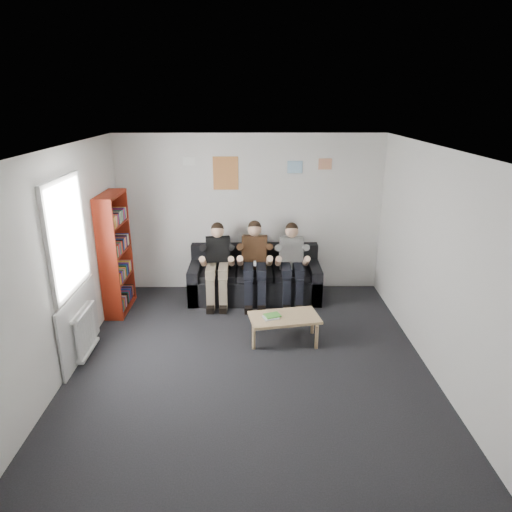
{
  "coord_description": "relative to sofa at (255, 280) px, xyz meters",
  "views": [
    {
      "loc": [
        0.02,
        -5.12,
        3.23
      ],
      "look_at": [
        0.09,
        1.3,
        1.0
      ],
      "focal_mm": 32.0,
      "sensor_mm": 36.0,
      "label": 1
    }
  ],
  "objects": [
    {
      "name": "sofa",
      "position": [
        0.0,
        0.0,
        0.0
      ],
      "size": [
        2.19,
        0.89,
        0.84
      ],
      "color": "black",
      "rests_on": "ground"
    },
    {
      "name": "window",
      "position": [
        -2.3,
        -1.89,
        0.72
      ],
      "size": [
        0.05,
        1.3,
        2.36
      ],
      "color": "white",
      "rests_on": "room_shell"
    },
    {
      "name": "person_left",
      "position": [
        -0.61,
        -0.2,
        0.35
      ],
      "size": [
        0.4,
        0.86,
        1.32
      ],
      "rotation": [
        0.0,
        0.0,
        0.11
      ],
      "color": "black",
      "rests_on": "sofa"
    },
    {
      "name": "person_middle",
      "position": [
        -0.0,
        -0.2,
        0.36
      ],
      "size": [
        0.41,
        0.89,
        1.35
      ],
      "rotation": [
        0.0,
        0.0,
        -0.07
      ],
      "color": "#4C2F19",
      "rests_on": "sofa"
    },
    {
      "name": "person_right",
      "position": [
        0.61,
        -0.2,
        0.35
      ],
      "size": [
        0.4,
        0.85,
        1.31
      ],
      "rotation": [
        0.0,
        0.0,
        -0.02
      ],
      "color": "silver",
      "rests_on": "sofa"
    },
    {
      "name": "poster_large",
      "position": [
        -0.48,
        0.4,
        1.75
      ],
      "size": [
        0.42,
        0.01,
        0.55
      ],
      "primitive_type": "cube",
      "color": "gold",
      "rests_on": "room_shell"
    },
    {
      "name": "poster_blue",
      "position": [
        0.67,
        0.4,
        1.85
      ],
      "size": [
        0.25,
        0.01,
        0.2
      ],
      "primitive_type": "cube",
      "color": "#419CDF",
      "rests_on": "room_shell"
    },
    {
      "name": "poster_sign",
      "position": [
        -1.08,
        0.4,
        1.95
      ],
      "size": [
        0.2,
        0.01,
        0.14
      ],
      "primitive_type": "cube",
      "color": "white",
      "rests_on": "room_shell"
    },
    {
      "name": "bookshelf",
      "position": [
        -2.16,
        -0.48,
        0.64
      ],
      "size": [
        0.28,
        0.85,
        1.89
      ],
      "rotation": [
        0.0,
        0.0,
        -0.01
      ],
      "color": "maroon",
      "rests_on": "ground"
    },
    {
      "name": "game_cases",
      "position": [
        0.22,
        -1.57,
        0.09
      ],
      "size": [
        0.23,
        0.19,
        0.03
      ],
      "rotation": [
        0.0,
        0.0,
        0.3
      ],
      "color": "silver",
      "rests_on": "coffee_table"
    },
    {
      "name": "coffee_table",
      "position": [
        0.4,
        -1.54,
        0.03
      ],
      "size": [
        0.95,
        0.52,
        0.38
      ],
      "rotation": [
        0.0,
        0.0,
        0.18
      ],
      "color": "tan",
      "rests_on": "ground"
    },
    {
      "name": "poster_pink",
      "position": [
        1.17,
        0.4,
        1.9
      ],
      "size": [
        0.22,
        0.01,
        0.18
      ],
      "primitive_type": "cube",
      "color": "#CD408B",
      "rests_on": "room_shell"
    },
    {
      "name": "radiator",
      "position": [
        -2.23,
        -1.89,
        0.05
      ],
      "size": [
        0.1,
        0.64,
        0.6
      ],
      "color": "white",
      "rests_on": "ground"
    },
    {
      "name": "room_shell",
      "position": [
        -0.08,
        -2.09,
        1.05
      ],
      "size": [
        5.0,
        5.0,
        5.0
      ],
      "color": "black",
      "rests_on": "ground"
    }
  ]
}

